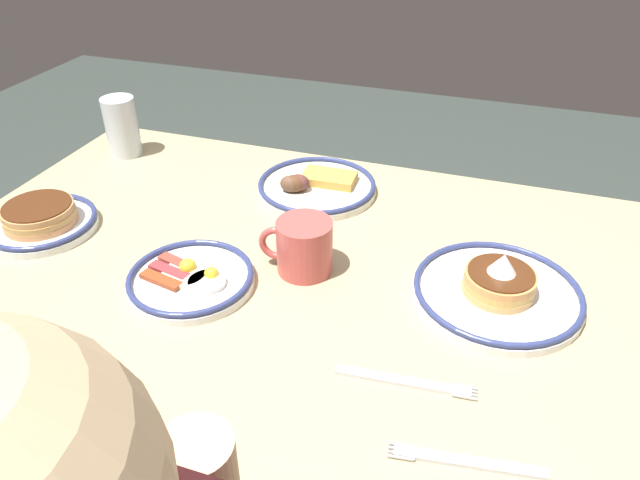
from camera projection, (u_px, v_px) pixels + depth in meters
name	position (u px, v px, depth m)	size (l,w,h in m)	color
dining_table	(348.00, 315.00, 1.05)	(1.49, 0.83, 0.75)	tan
plate_near_main	(316.00, 186.00, 1.23)	(0.25, 0.25, 0.05)	silver
plate_center_pancakes	(41.00, 220.00, 1.10)	(0.20, 0.20, 0.05)	white
plate_far_companion	(498.00, 290.00, 0.93)	(0.27, 0.27, 0.09)	white
plate_far_side	(191.00, 279.00, 0.97)	(0.21, 0.21, 0.04)	white
coffee_mug	(303.00, 246.00, 0.98)	(0.13, 0.09, 0.09)	#BF4C47
drinking_glass	(122.00, 130.00, 1.35)	(0.07, 0.07, 0.13)	silver
fork_near	(406.00, 382.00, 0.79)	(0.19, 0.03, 0.01)	silver
fork_far	(466.00, 462.00, 0.69)	(0.18, 0.04, 0.01)	silver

